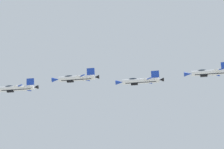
{
  "coord_description": "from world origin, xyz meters",
  "views": [
    {
      "loc": [
        5.9,
        -3.41,
        1.4
      ],
      "look_at": [
        -29.16,
        106.42,
        74.87
      ],
      "focal_mm": 66.23,
      "sensor_mm": 36.0,
      "label": 1
    }
  ],
  "objects": [
    {
      "name": "fighter_jet_left_wing",
      "position": [
        -61.79,
        101.29,
        72.51
      ],
      "size": [
        15.89,
        9.95,
        4.87
      ],
      "rotation": [
        0.0,
        -0.35,
        1.76
      ],
      "color": "white"
    },
    {
      "name": "fighter_jet_left_outer",
      "position": [
        -20.45,
        109.42,
        72.45
      ],
      "size": [
        15.89,
        9.82,
        5.01
      ],
      "rotation": [
        0.0,
        -0.39,
        1.76
      ],
      "color": "white"
    },
    {
      "name": "fighter_jet_right_wing",
      "position": [
        -40.84,
        103.46,
        73.83
      ],
      "size": [
        15.89,
        9.84,
        4.99
      ],
      "rotation": [
        0.0,
        -0.39,
        1.76
      ],
      "color": "white"
    },
    {
      "name": "fighter_jet_right_outer",
      "position": [
        1.92,
        111.6,
        72.72
      ],
      "size": [
        15.89,
        9.94,
        4.88
      ],
      "rotation": [
        0.0,
        -0.35,
        1.76
      ],
      "color": "white"
    }
  ]
}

